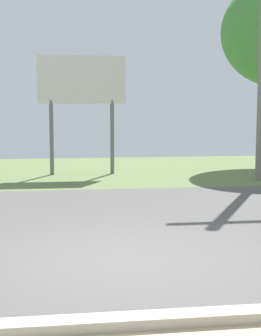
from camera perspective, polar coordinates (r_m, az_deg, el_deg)
name	(u,v)px	position (r m, az deg, el deg)	size (l,w,h in m)	color
ground_plane	(94,218)	(9.65, -3.99, -5.50)	(40.00, 22.00, 0.20)	#565451
roadside_billboard	(82,88)	(15.48, -5.41, 8.73)	(2.60, 0.12, 3.50)	slate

